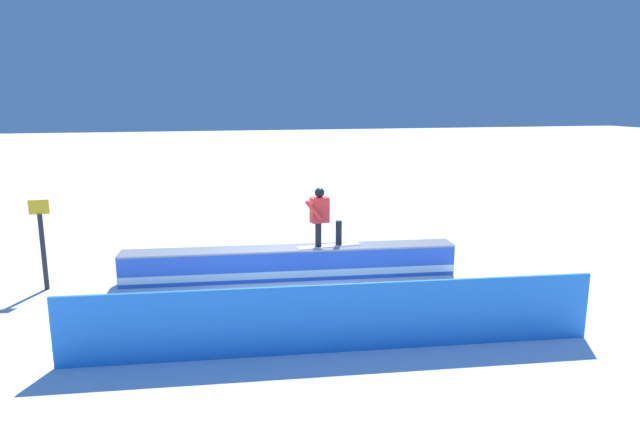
% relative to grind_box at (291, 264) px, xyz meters
% --- Properties ---
extents(ground_plane, '(120.00, 120.00, 0.00)m').
position_rel_grind_box_xyz_m(ground_plane, '(0.00, 0.00, -0.32)').
color(ground_plane, white).
extents(grind_box, '(7.54, 1.42, 0.71)m').
position_rel_grind_box_xyz_m(grind_box, '(0.00, 0.00, 0.00)').
color(grind_box, blue).
rests_on(grind_box, ground_plane).
extents(snowboarder, '(1.50, 0.47, 1.36)m').
position_rel_grind_box_xyz_m(snowboarder, '(-0.70, 0.10, 1.12)').
color(snowboarder, silver).
rests_on(snowboarder, grind_box).
extents(safety_fence, '(8.58, 0.95, 1.14)m').
position_rel_grind_box_xyz_m(safety_fence, '(0.00, 3.90, 0.25)').
color(safety_fence, '#2982E8').
rests_on(safety_fence, ground_plane).
extents(trail_marker, '(0.40, 0.10, 1.95)m').
position_rel_grind_box_xyz_m(trail_marker, '(5.23, -0.46, 0.72)').
color(trail_marker, '#262628').
rests_on(trail_marker, ground_plane).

